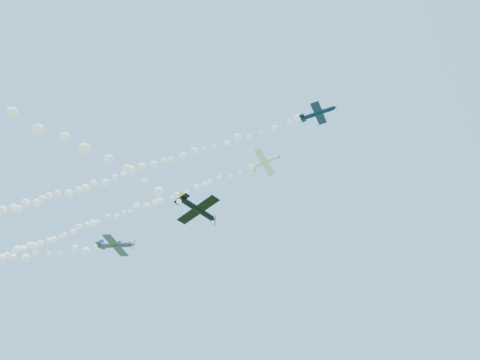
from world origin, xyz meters
The scene contains 6 objects.
plane_white centered at (7.57, -0.88, 51.34)m, with size 6.41×6.43×2.02m.
smoke_trail_white centered at (-34.59, -2.58, 51.03)m, with size 80.53×5.46×2.74m, color white, non-canonical shape.
plane_navy centered at (20.50, -5.70, 52.77)m, with size 6.66×6.88×2.06m.
smoke_trail_navy centered at (-24.72, -11.60, 52.56)m, with size 86.51×13.42×2.65m, color white, non-canonical shape.
plane_grey centered at (-23.16, -5.32, 40.53)m, with size 7.97×8.45×2.91m.
plane_black centered at (4.25, -15.50, 33.19)m, with size 7.35×6.91×2.62m.
Camera 1 is at (32.63, -51.36, 2.00)m, focal length 30.00 mm.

